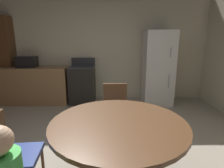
{
  "coord_description": "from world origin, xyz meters",
  "views": [
    {
      "loc": [
        0.29,
        -1.89,
        1.53
      ],
      "look_at": [
        0.31,
        1.01,
        0.83
      ],
      "focal_mm": 29.07,
      "sensor_mm": 36.0,
      "label": 1
    }
  ],
  "objects_px": {
    "oven_range": "(82,84)",
    "refrigerator": "(158,68)",
    "microwave": "(27,62)",
    "chair_north": "(115,108)",
    "chair_west": "(10,152)",
    "dining_table": "(118,135)"
  },
  "relations": [
    {
      "from": "microwave",
      "to": "chair_west",
      "type": "bearing_deg",
      "value": -69.53
    },
    {
      "from": "refrigerator",
      "to": "dining_table",
      "type": "relative_size",
      "value": 1.31
    },
    {
      "from": "refrigerator",
      "to": "chair_west",
      "type": "distance_m",
      "value": 3.54
    },
    {
      "from": "microwave",
      "to": "dining_table",
      "type": "distance_m",
      "value": 3.5
    },
    {
      "from": "dining_table",
      "to": "chair_west",
      "type": "relative_size",
      "value": 1.54
    },
    {
      "from": "oven_range",
      "to": "chair_north",
      "type": "distance_m",
      "value": 1.9
    },
    {
      "from": "chair_north",
      "to": "microwave",
      "type": "bearing_deg",
      "value": -129.77
    },
    {
      "from": "chair_west",
      "to": "chair_north",
      "type": "relative_size",
      "value": 1.0
    },
    {
      "from": "microwave",
      "to": "oven_range",
      "type": "bearing_deg",
      "value": 0.16
    },
    {
      "from": "chair_north",
      "to": "dining_table",
      "type": "bearing_deg",
      "value": 0.0
    },
    {
      "from": "dining_table",
      "to": "chair_north",
      "type": "distance_m",
      "value": 1.05
    },
    {
      "from": "oven_range",
      "to": "microwave",
      "type": "relative_size",
      "value": 2.5
    },
    {
      "from": "microwave",
      "to": "chair_west",
      "type": "distance_m",
      "value": 3.11
    },
    {
      "from": "refrigerator",
      "to": "microwave",
      "type": "relative_size",
      "value": 4.0
    },
    {
      "from": "refrigerator",
      "to": "chair_north",
      "type": "bearing_deg",
      "value": -122.57
    },
    {
      "from": "oven_range",
      "to": "microwave",
      "type": "distance_m",
      "value": 1.44
    },
    {
      "from": "oven_range",
      "to": "refrigerator",
      "type": "bearing_deg",
      "value": -1.66
    },
    {
      "from": "microwave",
      "to": "chair_north",
      "type": "relative_size",
      "value": 0.51
    },
    {
      "from": "oven_range",
      "to": "refrigerator",
      "type": "xyz_separation_m",
      "value": [
        1.85,
        -0.05,
        0.41
      ]
    },
    {
      "from": "microwave",
      "to": "chair_north",
      "type": "bearing_deg",
      "value": -39.37
    },
    {
      "from": "oven_range",
      "to": "dining_table",
      "type": "xyz_separation_m",
      "value": [
        0.79,
        -2.77,
        0.14
      ]
    },
    {
      "from": "refrigerator",
      "to": "chair_north",
      "type": "height_order",
      "value": "refrigerator"
    }
  ]
}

